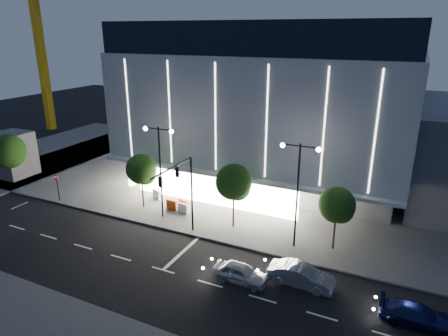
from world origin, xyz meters
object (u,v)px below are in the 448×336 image
object	(u,v)px
tree_left	(142,171)
car_third	(417,315)
traffic_mast	(183,185)
car_lead	(241,273)
street_lamp_west	(160,159)
barrier_c	(172,205)
ped_signal_far	(58,185)
barrier_b	(156,194)
street_lamp_east	(298,181)
tree_right	(337,207)
car_second	(301,276)
barrier_d	(183,208)
tree_mid	(234,184)
barrier_a	(183,205)
tower_crane	(39,9)

from	to	relation	value
tree_left	car_third	world-z (taller)	tree_left
traffic_mast	car_lead	xyz separation A→B (m)	(6.88, -3.63, -4.32)
car_third	street_lamp_west	bearing A→B (deg)	75.02
barrier_c	ped_signal_far	bearing A→B (deg)	-162.66
car_lead	barrier_b	xyz separation A→B (m)	(-13.88, 9.61, -0.05)
street_lamp_east	tree_right	bearing A→B (deg)	18.63
barrier_b	street_lamp_east	bearing A→B (deg)	9.06
tree_left	car_second	bearing A→B (deg)	-18.24
tree_left	ped_signal_far	bearing A→B (deg)	-164.39
barrier_d	ped_signal_far	bearing A→B (deg)	-160.18
tree_mid	street_lamp_west	bearing A→B (deg)	-171.74
barrier_a	barrier_c	world-z (taller)	same
street_lamp_east	barrier_b	world-z (taller)	street_lamp_east
car_second	barrier_a	bearing A→B (deg)	63.14
barrier_d	car_third	bearing A→B (deg)	-11.46
street_lamp_west	car_third	world-z (taller)	street_lamp_west
car_lead	barrier_a	distance (m)	13.13
tower_crane	barrier_b	xyz separation A→B (m)	(34.91, -18.69, -19.86)
barrier_d	tower_crane	bearing A→B (deg)	159.76
car_lead	traffic_mast	bearing A→B (deg)	63.99
traffic_mast	street_lamp_east	distance (m)	9.43
car_third	street_lamp_east	bearing A→B (deg)	58.10
tree_left	car_second	distance (m)	19.07
street_lamp_west	ped_signal_far	distance (m)	12.76
street_lamp_east	ped_signal_far	bearing A→B (deg)	-176.56
barrier_b	barrier_d	distance (m)	4.78
street_lamp_west	barrier_d	world-z (taller)	street_lamp_west
street_lamp_east	tree_left	xyz separation A→B (m)	(-15.97, 1.02, -1.92)
car_third	barrier_b	size ratio (longest dim) A/B	4.07
traffic_mast	barrier_b	world-z (taller)	traffic_mast
barrier_c	tree_mid	bearing A→B (deg)	-3.00
car_third	barrier_a	distance (m)	22.90
barrier_c	street_lamp_east	bearing A→B (deg)	-4.99
traffic_mast	street_lamp_west	world-z (taller)	street_lamp_west
street_lamp_west	car_second	bearing A→B (deg)	-18.10
street_lamp_west	ped_signal_far	bearing A→B (deg)	-172.87
street_lamp_east	barrier_b	xyz separation A→B (m)	(-16.01, 3.31, -5.31)
traffic_mast	barrier_d	bearing A→B (deg)	122.21
tree_right	barrier_d	size ratio (longest dim) A/B	5.01
barrier_d	tree_left	bearing A→B (deg)	-166.86
car_second	barrier_c	xyz separation A→B (m)	(-14.95, 6.55, -0.12)
car_third	barrier_c	distance (m)	23.65
tree_left	tree_mid	xyz separation A→B (m)	(10.00, 0.00, 0.30)
car_lead	barrier_c	size ratio (longest dim) A/B	3.76
ped_signal_far	tower_crane	world-z (taller)	tower_crane
tree_mid	street_lamp_east	bearing A→B (deg)	-9.69
tree_right	barrier_c	distance (m)	16.44
tower_crane	barrier_d	distance (m)	48.60
traffic_mast	car_third	world-z (taller)	traffic_mast
tree_left	barrier_c	bearing A→B (deg)	12.98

